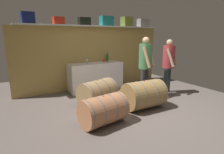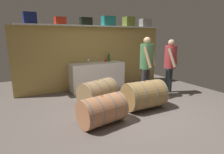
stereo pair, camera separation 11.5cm
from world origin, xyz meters
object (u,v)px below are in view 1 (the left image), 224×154
object	(u,v)px
toolcase_navy	(28,18)
wine_bottle_green	(107,57)
toolcase_red	(58,21)
toolcase_grey	(143,23)
wine_barrel_flank	(103,110)
toolcase_teal	(107,21)
toolcase_olive	(127,22)
work_cabinet	(96,76)
winemaker_pouring	(169,61)
wine_barrel_near	(144,95)
wine_barrel_far	(98,92)
visitor_tasting	(145,61)
wine_glass	(87,60)
red_funnel	(104,60)
toolcase_black	(84,21)

from	to	relation	value
toolcase_navy	wine_bottle_green	bearing A→B (deg)	-3.89
toolcase_red	toolcase_grey	bearing A→B (deg)	-0.99
wine_barrel_flank	toolcase_teal	bearing A→B (deg)	51.60
toolcase_teal	toolcase_olive	size ratio (longest dim) A/B	1.19
toolcase_red	toolcase_olive	distance (m)	2.32
work_cabinet	winemaker_pouring	world-z (taller)	winemaker_pouring
toolcase_navy	toolcase_grey	bearing A→B (deg)	-2.90
toolcase_red	toolcase_olive	xyz separation A→B (m)	(2.32, 0.00, 0.05)
toolcase_teal	wine_barrel_near	xyz separation A→B (m)	(-0.17, -2.17, -1.83)
wine_barrel_far	visitor_tasting	distance (m)	1.61
wine_barrel_far	wine_barrel_flank	xyz separation A→B (m)	(-0.36, -1.01, -0.02)
wine_bottle_green	wine_glass	xyz separation A→B (m)	(-0.77, -0.07, -0.03)
toolcase_olive	wine_barrel_flank	bearing A→B (deg)	-133.34
wine_barrel_near	red_funnel	bearing A→B (deg)	90.91
wine_barrel_near	wine_barrel_far	bearing A→B (deg)	140.12
toolcase_teal	winemaker_pouring	xyz separation A→B (m)	(1.22, -1.59, -1.18)
toolcase_teal	work_cabinet	bearing A→B (deg)	-157.62
work_cabinet	red_funnel	distance (m)	0.62
toolcase_grey	red_funnel	world-z (taller)	toolcase_grey
work_cabinet	toolcase_navy	bearing A→B (deg)	174.12
wine_glass	wine_barrel_far	bearing A→B (deg)	-101.49
toolcase_grey	wine_barrel_flank	bearing A→B (deg)	-141.36
wine_barrel_near	winemaker_pouring	bearing A→B (deg)	24.24
toolcase_olive	wine_barrel_flank	size ratio (longest dim) A/B	0.35
toolcase_black	wine_barrel_near	distance (m)	2.87
toolcase_red	toolcase_teal	distance (m)	1.54
toolcase_navy	toolcase_olive	xyz separation A→B (m)	(3.11, 0.00, 0.01)
work_cabinet	wine_barrel_far	bearing A→B (deg)	-113.24
toolcase_teal	visitor_tasting	distance (m)	1.92
toolcase_navy	red_funnel	world-z (taller)	toolcase_navy
winemaker_pouring	visitor_tasting	size ratio (longest dim) A/B	0.96
work_cabinet	visitor_tasting	size ratio (longest dim) A/B	1.03
toolcase_grey	winemaker_pouring	xyz separation A→B (m)	(-0.29, -1.59, -1.17)
toolcase_teal	wine_barrel_far	xyz separation A→B (m)	(-1.03, -1.40, -1.85)
wine_barrel_far	visitor_tasting	xyz separation A→B (m)	(1.44, -0.10, 0.72)
toolcase_grey	work_cabinet	size ratio (longest dim) A/B	0.24
toolcase_grey	wine_barrel_near	xyz separation A→B (m)	(-1.68, -2.17, -1.82)
toolcase_black	visitor_tasting	world-z (taller)	toolcase_black
toolcase_grey	visitor_tasting	distance (m)	2.17
wine_barrel_near	work_cabinet	bearing A→B (deg)	101.39
toolcase_grey	wine_barrel_far	world-z (taller)	toolcase_grey
toolcase_red	wine_barrel_near	world-z (taller)	toolcase_red
toolcase_olive	wine_barrel_near	bearing A→B (deg)	-115.15
wine_glass	work_cabinet	bearing A→B (deg)	-15.66
toolcase_olive	toolcase_grey	size ratio (longest dim) A/B	0.83
toolcase_red	visitor_tasting	bearing A→B (deg)	-38.64
wine_barrel_near	wine_barrel_flank	world-z (taller)	wine_barrel_near
work_cabinet	wine_bottle_green	size ratio (longest dim) A/B	5.78
toolcase_black	toolcase_teal	world-z (taller)	toolcase_teal
wine_glass	red_funnel	bearing A→B (deg)	4.66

